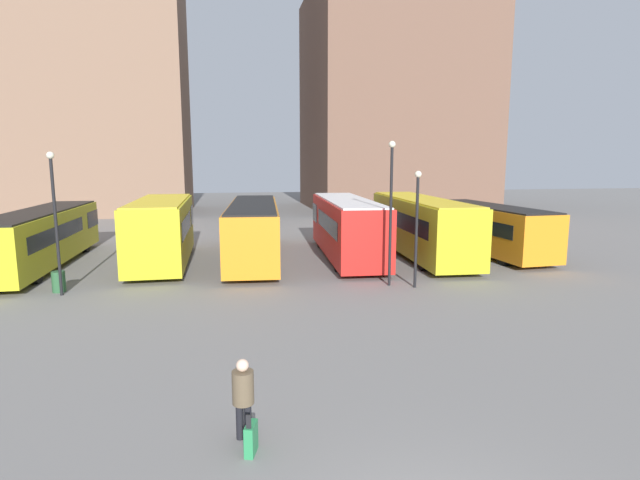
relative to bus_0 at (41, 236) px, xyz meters
The scene contains 14 objects.
building_block_left 32.51m from the bus_0, 110.02° to the left, with size 30.85×12.35×31.52m.
building_block_right 40.21m from the bus_0, 44.93° to the left, with size 18.05×17.59×23.42m.
bus_0 is the anchor object (origin of this frame).
bus_1 5.96m from the bus_0, ahead, with size 2.70×9.35×3.33m.
bus_2 10.64m from the bus_0, ahead, with size 3.47×12.63×3.03m.
bus_3 15.67m from the bus_0, ahead, with size 3.14×11.12×3.23m.
bus_4 19.86m from the bus_0, ahead, with size 3.20×11.99×3.24m.
bus_5 23.95m from the bus_0, ahead, with size 3.01×9.64×2.79m.
traveler 20.37m from the bus_0, 62.35° to the right, with size 0.52×0.52×1.61m.
suitcase 20.90m from the bus_0, 62.72° to the right, with size 0.28×0.45×0.83m.
lamp_post_0 7.01m from the bus_0, 66.58° to the right, with size 0.28×0.28×5.63m.
lamp_post_1 18.64m from the bus_0, 24.24° to the right, with size 0.28×0.28×4.88m.
lamp_post_2 17.61m from the bus_0, 23.97° to the right, with size 0.28×0.28×6.09m.
trash_bin 6.26m from the bus_0, 66.69° to the right, with size 0.52×0.52×0.85m.
Camera 1 is at (-2.71, -5.22, 5.27)m, focal length 28.00 mm.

